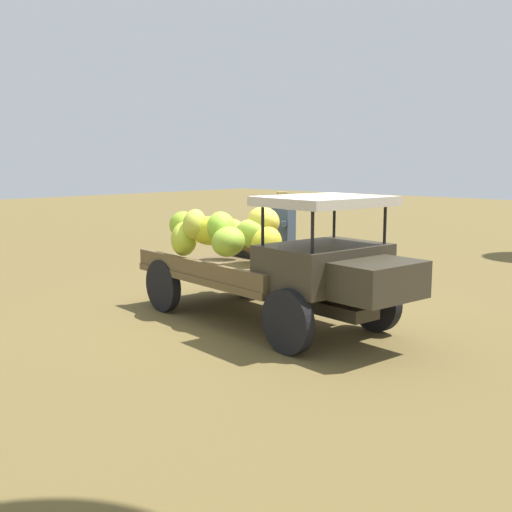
{
  "coord_description": "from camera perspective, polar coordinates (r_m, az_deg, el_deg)",
  "views": [
    {
      "loc": [
        6.25,
        -6.52,
        2.28
      ],
      "look_at": [
        0.09,
        -0.04,
        0.92
      ],
      "focal_mm": 44.24,
      "sensor_mm": 36.0,
      "label": 1
    }
  ],
  "objects": [
    {
      "name": "farmer",
      "position": [
        10.72,
        2.36,
        1.77
      ],
      "size": [
        0.53,
        0.47,
        1.75
      ],
      "rotation": [
        0.0,
        0.0,
        -1.49
      ],
      "color": "#473942",
      "rests_on": "ground"
    },
    {
      "name": "ground_plane",
      "position": [
        9.31,
        -0.2,
        -5.51
      ],
      "size": [
        60.0,
        60.0,
        0.0
      ],
      "primitive_type": "plane",
      "color": "brown"
    },
    {
      "name": "truck",
      "position": [
        8.75,
        1.49,
        -0.16
      ],
      "size": [
        4.58,
        2.17,
        1.83
      ],
      "rotation": [
        0.0,
        0.0,
        -0.12
      ],
      "color": "#352F23",
      "rests_on": "ground"
    }
  ]
}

